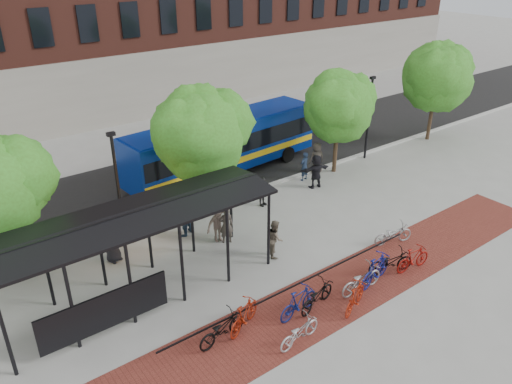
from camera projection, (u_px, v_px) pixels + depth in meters
ground at (293, 224)px, 23.88m from camera, size 160.00×160.00×0.00m
asphalt_street at (205, 170)px, 29.59m from camera, size 160.00×8.00×0.01m
curb at (245, 193)px, 26.71m from camera, size 160.00×0.25×0.12m
brick_strip at (339, 292)px, 19.22m from camera, size 24.00×3.00×0.01m
bike_rack_rail at (298, 293)px, 19.17m from camera, size 12.00×0.05×0.95m
bus_shelter at (133, 226)px, 17.82m from camera, size 10.60×3.07×3.60m
tree_b at (200, 129)px, 22.72m from camera, size 5.15×4.20×6.47m
tree_c at (339, 104)px, 27.74m from camera, size 4.66×3.80×5.92m
tree_d at (438, 74)px, 32.41m from camera, size 5.39×4.40×6.55m
lamp_post_left at (118, 185)px, 21.46m from camera, size 0.35×0.20×5.12m
lamp_post_right at (369, 116)px, 30.07m from camera, size 0.35×0.20×5.12m
bus at (224, 142)px, 28.49m from camera, size 12.26×3.61×3.26m
bike_0 at (222, 328)px, 16.66m from camera, size 2.03×0.94×1.03m
bike_1 at (244, 315)px, 17.19m from camera, size 1.87×1.23×1.10m
bike_2 at (299, 332)px, 16.58m from camera, size 1.85×0.81×0.95m
bike_3 at (299, 302)px, 17.80m from camera, size 1.96×0.77×1.14m
bike_4 at (317, 296)px, 18.22m from camera, size 2.01×1.06×1.00m
bike_5 at (355, 297)px, 18.11m from camera, size 1.82×1.10×1.06m
bike_6 at (361, 279)px, 19.05m from camera, size 2.05×0.75×1.07m
bike_7 at (376, 269)px, 19.50m from camera, size 2.14×0.99×1.24m
bike_8 at (391, 262)px, 20.16m from camera, size 2.08×1.31×1.03m
bike_9 at (413, 259)px, 20.33m from camera, size 1.81×0.68×1.06m
bike_10 at (393, 234)px, 22.14m from camera, size 1.99×1.19×0.99m
pedestrian_0 at (113, 242)px, 20.76m from camera, size 1.02×0.82×1.82m
pedestrian_1 at (226, 225)px, 22.08m from camera, size 0.75×0.65×1.74m
pedestrian_2 at (183, 216)px, 22.60m from camera, size 1.17×1.06×1.97m
pedestrian_3 at (218, 224)px, 22.16m from camera, size 1.19×0.74×1.78m
pedestrian_4 at (262, 191)px, 25.27m from camera, size 0.98×0.57×1.58m
pedestrian_5 at (316, 171)px, 27.11m from camera, size 1.84×0.91×1.90m
pedestrian_6 at (317, 158)px, 28.90m from camera, size 1.01×0.79×1.84m
pedestrian_7 at (304, 166)px, 28.00m from camera, size 0.67×0.50×1.68m
pedestrian_8 at (275, 238)px, 21.16m from camera, size 0.96×1.03×1.68m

